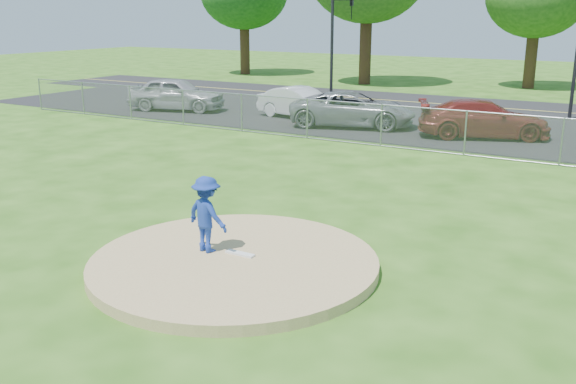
{
  "coord_description": "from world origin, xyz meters",
  "views": [
    {
      "loc": [
        6.53,
        -9.17,
        4.62
      ],
      "look_at": [
        0.0,
        2.0,
        1.0
      ],
      "focal_mm": 40.0,
      "sensor_mm": 36.0,
      "label": 1
    }
  ],
  "objects_px": {
    "parked_car_white": "(301,103)",
    "parked_car_gray": "(353,109)",
    "parked_car_silver": "(176,94)",
    "pitcher": "(207,214)",
    "traffic_signal_left": "(336,38)",
    "traffic_cone": "(298,114)",
    "parked_car_darkred": "(484,119)"
  },
  "relations": [
    {
      "from": "parked_car_silver",
      "to": "parked_car_darkred",
      "type": "height_order",
      "value": "parked_car_silver"
    },
    {
      "from": "parked_car_silver",
      "to": "parked_car_gray",
      "type": "height_order",
      "value": "parked_car_silver"
    },
    {
      "from": "parked_car_darkred",
      "to": "parked_car_white",
      "type": "bearing_deg",
      "value": 63.19
    },
    {
      "from": "traffic_signal_left",
      "to": "traffic_cone",
      "type": "height_order",
      "value": "traffic_signal_left"
    },
    {
      "from": "pitcher",
      "to": "parked_car_gray",
      "type": "relative_size",
      "value": 0.28
    },
    {
      "from": "traffic_signal_left",
      "to": "parked_car_white",
      "type": "distance_m",
      "value": 6.5
    },
    {
      "from": "parked_car_silver",
      "to": "parked_car_darkred",
      "type": "relative_size",
      "value": 0.95
    },
    {
      "from": "parked_car_white",
      "to": "parked_car_gray",
      "type": "height_order",
      "value": "parked_car_gray"
    },
    {
      "from": "traffic_signal_left",
      "to": "parked_car_gray",
      "type": "bearing_deg",
      "value": -58.32
    },
    {
      "from": "traffic_cone",
      "to": "parked_car_darkred",
      "type": "relative_size",
      "value": 0.14
    },
    {
      "from": "pitcher",
      "to": "traffic_cone",
      "type": "xyz_separation_m",
      "value": [
        -6.53,
        15.06,
        -0.6
      ]
    },
    {
      "from": "parked_car_white",
      "to": "parked_car_darkred",
      "type": "bearing_deg",
      "value": -84.4
    },
    {
      "from": "pitcher",
      "to": "parked_car_white",
      "type": "height_order",
      "value": "pitcher"
    },
    {
      "from": "parked_car_white",
      "to": "parked_car_gray",
      "type": "distance_m",
      "value": 3.1
    },
    {
      "from": "traffic_signal_left",
      "to": "parked_car_silver",
      "type": "xyz_separation_m",
      "value": [
        -5.25,
        -6.83,
        -2.56
      ]
    },
    {
      "from": "parked_car_silver",
      "to": "parked_car_gray",
      "type": "xyz_separation_m",
      "value": [
        9.37,
        0.15,
        -0.08
      ]
    },
    {
      "from": "parked_car_gray",
      "to": "traffic_signal_left",
      "type": "bearing_deg",
      "value": 15.16
    },
    {
      "from": "traffic_signal_left",
      "to": "parked_car_darkred",
      "type": "height_order",
      "value": "traffic_signal_left"
    },
    {
      "from": "parked_car_white",
      "to": "parked_car_darkred",
      "type": "xyz_separation_m",
      "value": [
        8.33,
        -0.61,
        0.02
      ]
    },
    {
      "from": "pitcher",
      "to": "parked_car_white",
      "type": "bearing_deg",
      "value": -56.14
    },
    {
      "from": "parked_car_gray",
      "to": "pitcher",
      "type": "bearing_deg",
      "value": 178.14
    },
    {
      "from": "parked_car_darkred",
      "to": "traffic_cone",
      "type": "bearing_deg",
      "value": 70.65
    },
    {
      "from": "pitcher",
      "to": "parked_car_silver",
      "type": "bearing_deg",
      "value": -38.0
    },
    {
      "from": "traffic_cone",
      "to": "parked_car_darkred",
      "type": "bearing_deg",
      "value": 3.25
    },
    {
      "from": "traffic_signal_left",
      "to": "parked_car_white",
      "type": "bearing_deg",
      "value": -78.8
    },
    {
      "from": "parked_car_silver",
      "to": "parked_car_white",
      "type": "relative_size",
      "value": 1.12
    },
    {
      "from": "parked_car_gray",
      "to": "parked_car_silver",
      "type": "bearing_deg",
      "value": 74.4
    },
    {
      "from": "traffic_cone",
      "to": "parked_car_white",
      "type": "height_order",
      "value": "parked_car_white"
    },
    {
      "from": "traffic_cone",
      "to": "traffic_signal_left",
      "type": "bearing_deg",
      "value": 102.96
    },
    {
      "from": "pitcher",
      "to": "parked_car_silver",
      "type": "height_order",
      "value": "pitcher"
    },
    {
      "from": "traffic_signal_left",
      "to": "parked_car_darkred",
      "type": "distance_m",
      "value": 11.76
    },
    {
      "from": "pitcher",
      "to": "parked_car_gray",
      "type": "distance_m",
      "value": 15.77
    }
  ]
}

